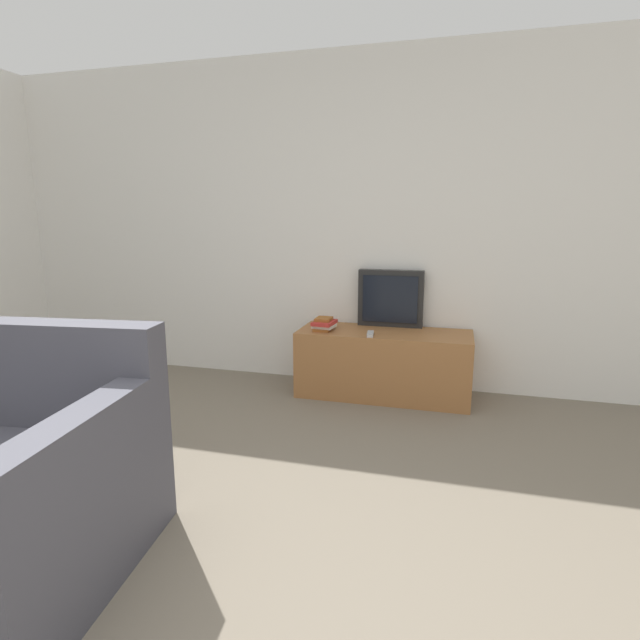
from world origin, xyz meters
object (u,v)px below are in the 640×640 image
object	(u,v)px
tv_stand	(384,363)
remote_on_stand	(370,334)
television	(391,298)
book_stack	(324,324)

from	to	relation	value
tv_stand	remote_on_stand	world-z (taller)	remote_on_stand
television	remote_on_stand	bearing A→B (deg)	-104.60
television	remote_on_stand	xyz separation A→B (m)	(-0.09, -0.36, -0.21)
book_stack	remote_on_stand	bearing A→B (deg)	-13.03
television	book_stack	bearing A→B (deg)	-149.52
television	book_stack	size ratio (longest dim) A/B	2.27
tv_stand	television	world-z (taller)	television
book_stack	remote_on_stand	distance (m)	0.39
television	book_stack	distance (m)	0.57
book_stack	tv_stand	bearing A→B (deg)	8.96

